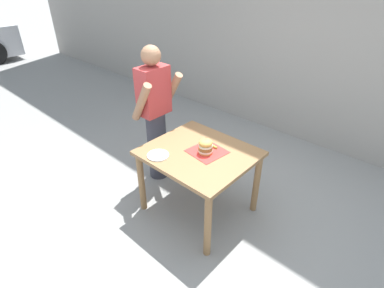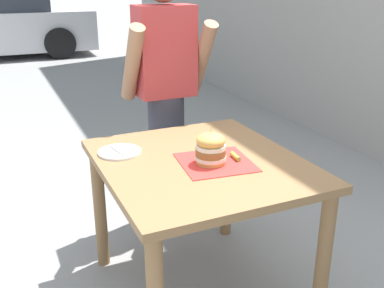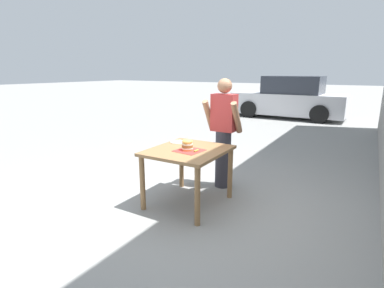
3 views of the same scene
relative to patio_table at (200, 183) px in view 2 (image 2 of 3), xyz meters
The scene contains 6 objects.
patio_table is the anchor object (origin of this frame).
serving_paper 0.15m from the patio_table, 47.99° to the right, with size 0.34×0.34×0.00m, color red.
sandwich 0.21m from the patio_table, 68.07° to the right, with size 0.15×0.15×0.19m.
pickle_spear 0.22m from the patio_table, 21.63° to the right, with size 0.02×0.02×0.08m, color #8EA83D.
side_plate_with_forks 0.44m from the patio_table, 142.81° to the left, with size 0.22×0.22×0.02m.
diner_across_table 0.86m from the patio_table, 80.48° to the left, with size 0.55×0.35×1.69m.
Camera 2 is at (-0.87, -1.83, 1.62)m, focal length 42.00 mm.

